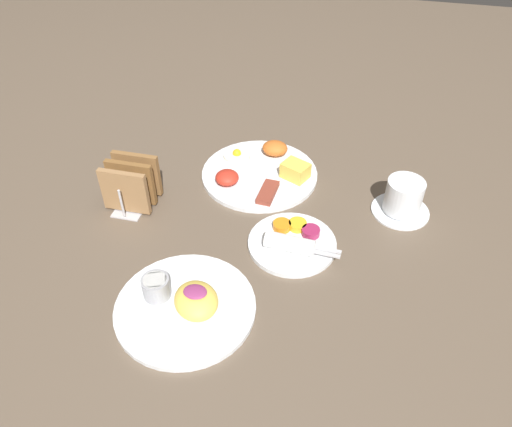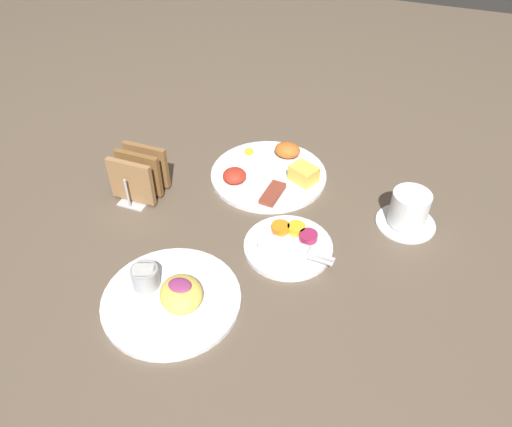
# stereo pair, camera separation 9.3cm
# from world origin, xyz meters

# --- Properties ---
(ground_plane) EXTENTS (3.00, 3.00, 0.00)m
(ground_plane) POSITION_xyz_m (0.00, 0.00, 0.00)
(ground_plane) COLOR brown
(plate_breakfast) EXTENTS (0.26, 0.26, 0.05)m
(plate_breakfast) POSITION_xyz_m (0.02, 0.21, 0.01)
(plate_breakfast) COLOR white
(plate_breakfast) RESTS_ON ground_plane
(plate_condiments) EXTENTS (0.18, 0.17, 0.04)m
(plate_condiments) POSITION_xyz_m (0.13, -0.00, 0.01)
(plate_condiments) COLOR white
(plate_condiments) RESTS_ON ground_plane
(plate_foreground) EXTENTS (0.24, 0.24, 0.06)m
(plate_foreground) POSITION_xyz_m (-0.02, -0.19, 0.02)
(plate_foreground) COLOR white
(plate_foreground) RESTS_ON ground_plane
(toast_rack) EXTENTS (0.10, 0.12, 0.10)m
(toast_rack) POSITION_xyz_m (-0.22, 0.05, 0.05)
(toast_rack) COLOR #B7B7BC
(toast_rack) RESTS_ON ground_plane
(coffee_cup) EXTENTS (0.12, 0.12, 0.08)m
(coffee_cup) POSITION_xyz_m (0.33, 0.15, 0.04)
(coffee_cup) COLOR white
(coffee_cup) RESTS_ON ground_plane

